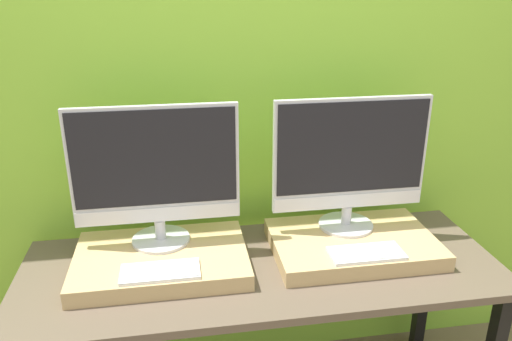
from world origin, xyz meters
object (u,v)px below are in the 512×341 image
at_px(monitor_right, 350,161).
at_px(keyboard_right, 366,253).
at_px(monitor_left, 156,172).
at_px(keyboard_left, 160,271).

height_order(monitor_right, keyboard_right, monitor_right).
bearing_deg(monitor_left, keyboard_right, -17.10).
xyz_separation_m(keyboard_left, monitor_right, (0.73, 0.23, 0.27)).
bearing_deg(monitor_right, keyboard_left, -162.90).
relative_size(monitor_left, keyboard_left, 2.26).
relative_size(keyboard_left, keyboard_right, 1.00).
bearing_deg(monitor_right, keyboard_right, -90.00).
bearing_deg(keyboard_left, keyboard_right, 0.00).
height_order(monitor_left, keyboard_left, monitor_left).
bearing_deg(monitor_right, monitor_left, 180.00).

